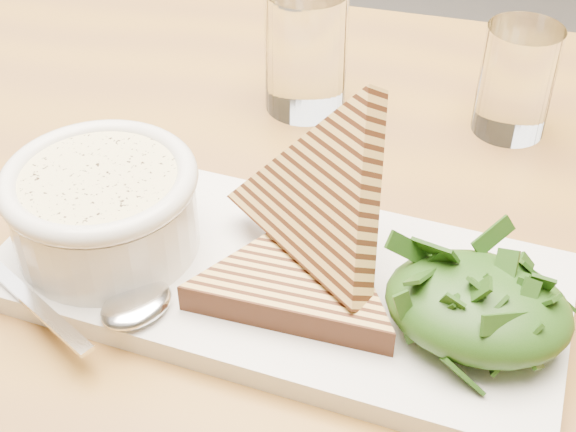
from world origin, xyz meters
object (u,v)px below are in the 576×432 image
(soup_bowl, at_px, (105,216))
(platter, at_px, (278,279))
(glass_far, at_px, (516,81))
(table_top, at_px, (260,269))
(glass_near, at_px, (306,51))

(soup_bowl, bearing_deg, platter, 6.63)
(platter, distance_m, glass_far, 0.29)
(table_top, bearing_deg, platter, -50.54)
(table_top, xyz_separation_m, soup_bowl, (-0.10, -0.05, 0.06))
(glass_near, height_order, glass_far, glass_near)
(platter, xyz_separation_m, glass_near, (-0.06, 0.24, 0.05))
(table_top, distance_m, glass_near, 0.22)
(glass_near, xyz_separation_m, glass_far, (0.18, 0.02, -0.01))
(table_top, distance_m, soup_bowl, 0.12)
(glass_near, distance_m, glass_far, 0.19)
(table_top, xyz_separation_m, glass_far, (0.15, 0.23, 0.07))
(table_top, xyz_separation_m, platter, (0.03, -0.03, 0.03))
(soup_bowl, xyz_separation_m, glass_far, (0.25, 0.27, 0.01))
(soup_bowl, distance_m, glass_far, 0.37)
(table_top, relative_size, platter, 3.27)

